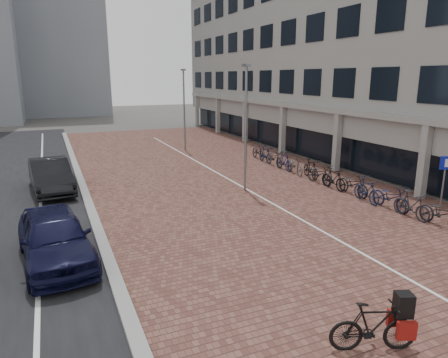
% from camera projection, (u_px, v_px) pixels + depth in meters
% --- Properties ---
extents(ground, '(140.00, 140.00, 0.00)m').
position_uv_depth(ground, '(308.00, 271.00, 11.51)').
color(ground, '#474442').
rests_on(ground, ground).
extents(plaza_brick, '(14.50, 42.00, 0.04)m').
position_uv_depth(plaza_brick, '(215.00, 174.00, 22.97)').
color(plaza_brick, brown).
rests_on(plaza_brick, ground).
extents(curb, '(0.35, 42.00, 0.14)m').
position_uv_depth(curb, '(82.00, 186.00, 20.24)').
color(curb, gray).
rests_on(curb, ground).
extents(lane_line, '(0.12, 44.00, 0.00)m').
position_uv_depth(lane_line, '(41.00, 191.00, 19.52)').
color(lane_line, white).
rests_on(lane_line, street_asphalt).
extents(parking_line, '(0.10, 30.00, 0.00)m').
position_uv_depth(parking_line, '(218.00, 173.00, 23.04)').
color(parking_line, white).
rests_on(parking_line, plaza_brick).
extents(office_building, '(8.40, 40.00, 15.00)m').
position_uv_depth(office_building, '(337.00, 31.00, 28.66)').
color(office_building, gray).
rests_on(office_building, ground).
extents(car_navy, '(2.34, 4.82, 1.58)m').
position_uv_depth(car_navy, '(55.00, 237.00, 11.86)').
color(car_navy, black).
rests_on(car_navy, ground).
extents(car_dark, '(2.12, 4.89, 1.57)m').
position_uv_depth(car_dark, '(51.00, 176.00, 19.27)').
color(car_dark, black).
rests_on(car_dark, ground).
extents(hero_bike, '(1.84, 1.11, 1.26)m').
position_uv_depth(hero_bike, '(374.00, 326.00, 8.04)').
color(hero_bike, black).
rests_on(hero_bike, ground).
extents(parking_sign, '(0.48, 0.25, 2.44)m').
position_uv_depth(parking_sign, '(444.00, 177.00, 15.48)').
color(parking_sign, slate).
rests_on(parking_sign, ground).
extents(lamp_near, '(0.12, 0.12, 5.84)m').
position_uv_depth(lamp_near, '(246.00, 130.00, 18.91)').
color(lamp_near, slate).
rests_on(lamp_near, ground).
extents(lamp_far, '(0.12, 0.12, 5.82)m').
position_uv_depth(lamp_far, '(184.00, 111.00, 29.63)').
color(lamp_far, gray).
rests_on(lamp_far, ground).
extents(bike_row, '(1.19, 15.82, 1.05)m').
position_uv_depth(bike_row, '(321.00, 174.00, 20.81)').
color(bike_row, black).
rests_on(bike_row, ground).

